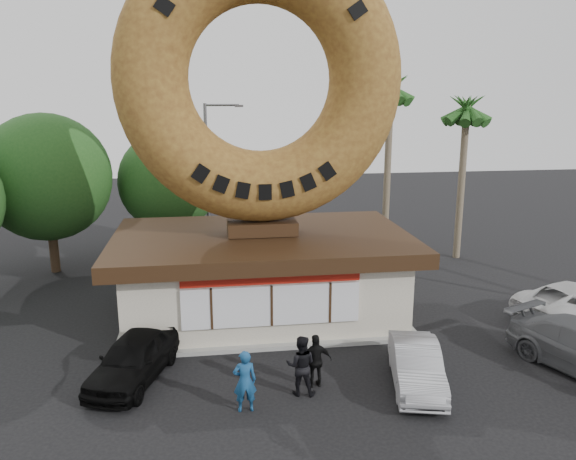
# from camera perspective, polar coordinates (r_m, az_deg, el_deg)

# --- Properties ---
(ground) EXTENTS (90.00, 90.00, 0.00)m
(ground) POSITION_cam_1_polar(r_m,az_deg,el_deg) (17.01, -0.46, -16.15)
(ground) COLOR black
(ground) RESTS_ON ground
(donut_shop) EXTENTS (11.20, 7.20, 3.80)m
(donut_shop) POSITION_cam_1_polar(r_m,az_deg,el_deg) (21.77, -2.61, -4.28)
(donut_shop) COLOR beige
(donut_shop) RESTS_ON ground
(giant_donut) EXTENTS (10.33, 2.63, 10.33)m
(giant_donut) POSITION_cam_1_polar(r_m,az_deg,el_deg) (20.74, -2.83, 15.04)
(giant_donut) COLOR olive
(giant_donut) RESTS_ON donut_shop
(tree_west) EXTENTS (6.00, 6.00, 7.65)m
(tree_west) POSITION_cam_1_polar(r_m,az_deg,el_deg) (28.89, -23.31, 4.93)
(tree_west) COLOR #473321
(tree_west) RESTS_ON ground
(tree_mid) EXTENTS (5.20, 5.20, 6.63)m
(tree_mid) POSITION_cam_1_polar(r_m,az_deg,el_deg) (30.03, -12.03, 4.83)
(tree_mid) COLOR #473321
(tree_mid) RESTS_ON ground
(palm_near) EXTENTS (2.60, 2.60, 9.75)m
(palm_near) POSITION_cam_1_polar(r_m,az_deg,el_deg) (30.17, 10.38, 13.33)
(palm_near) COLOR #726651
(palm_near) RESTS_ON ground
(palm_far) EXTENTS (2.60, 2.60, 8.75)m
(palm_far) POSITION_cam_1_polar(r_m,az_deg,el_deg) (30.10, 17.68, 11.15)
(palm_far) COLOR #726651
(palm_far) RESTS_ON ground
(street_lamp) EXTENTS (2.11, 0.20, 8.00)m
(street_lamp) POSITION_cam_1_polar(r_m,az_deg,el_deg) (30.89, -7.96, 6.10)
(street_lamp) COLOR #59595E
(street_lamp) RESTS_ON ground
(person_left) EXTENTS (0.66, 0.45, 1.77)m
(person_left) POSITION_cam_1_polar(r_m,az_deg,el_deg) (15.78, -4.42, -15.05)
(person_left) COLOR navy
(person_left) RESTS_ON ground
(person_center) EXTENTS (1.00, 0.85, 1.78)m
(person_center) POSITION_cam_1_polar(r_m,az_deg,el_deg) (16.53, 1.32, -13.58)
(person_center) COLOR black
(person_center) RESTS_ON ground
(person_right) EXTENTS (0.99, 0.49, 1.63)m
(person_right) POSITION_cam_1_polar(r_m,az_deg,el_deg) (16.96, 2.86, -13.13)
(person_right) COLOR black
(person_right) RESTS_ON ground
(car_black) EXTENTS (2.88, 4.41, 1.40)m
(car_black) POSITION_cam_1_polar(r_m,az_deg,el_deg) (17.96, -15.44, -12.46)
(car_black) COLOR black
(car_black) RESTS_ON ground
(car_silver) EXTENTS (2.18, 4.06, 1.27)m
(car_silver) POSITION_cam_1_polar(r_m,az_deg,el_deg) (17.51, 12.91, -13.25)
(car_silver) COLOR #95969A
(car_silver) RESTS_ON ground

